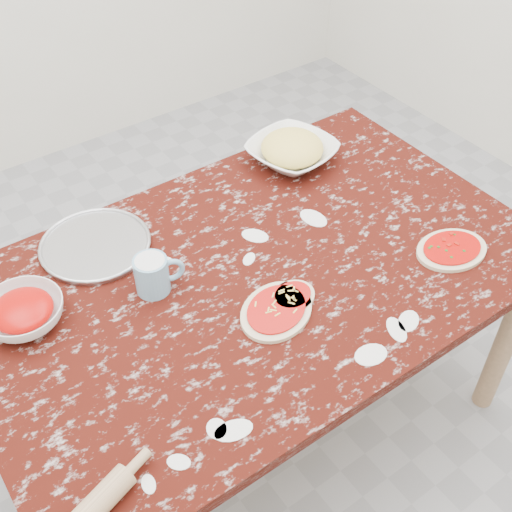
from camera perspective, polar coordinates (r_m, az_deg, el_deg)
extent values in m
plane|color=gray|center=(2.41, 0.00, -13.95)|extent=(4.00, 4.00, 0.00)
cube|color=black|center=(1.84, 0.00, -1.58)|extent=(1.60, 1.00, 0.04)
cube|color=#A67E5E|center=(1.88, 0.00, -2.88)|extent=(1.50, 0.90, 0.08)
cylinder|color=#A67E5E|center=(2.32, 21.09, -6.71)|extent=(0.07, 0.07, 0.71)
cylinder|color=#A67E5E|center=(2.68, 7.37, 4.25)|extent=(0.07, 0.07, 0.71)
cylinder|color=#B2B2B7|center=(1.94, -13.86, 0.89)|extent=(0.33, 0.33, 0.01)
imported|color=white|center=(1.77, -19.67, -4.75)|extent=(0.24, 0.24, 0.07)
imported|color=white|center=(2.21, 3.16, 9.00)|extent=(0.33, 0.33, 0.07)
cylinder|color=#74A6C4|center=(1.76, -9.10, -1.66)|extent=(0.09, 0.09, 0.11)
torus|color=#74A6C4|center=(1.76, -7.41, -1.23)|extent=(0.08, 0.03, 0.08)
cylinder|color=silver|center=(1.73, -9.23, -0.78)|extent=(0.07, 0.07, 0.01)
ellipsoid|color=beige|center=(1.71, 1.78, -4.87)|extent=(0.27, 0.25, 0.01)
ellipsoid|color=red|center=(1.70, 1.79, -4.67)|extent=(0.22, 0.20, 0.00)
ellipsoid|color=beige|center=(1.75, 3.22, -3.61)|extent=(0.15, 0.13, 0.01)
ellipsoid|color=red|center=(1.74, 3.23, -3.42)|extent=(0.12, 0.11, 0.00)
ellipsoid|color=beige|center=(1.96, 16.71, 0.50)|extent=(0.24, 0.19, 0.01)
ellipsoid|color=red|center=(1.95, 16.76, 0.68)|extent=(0.19, 0.16, 0.00)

